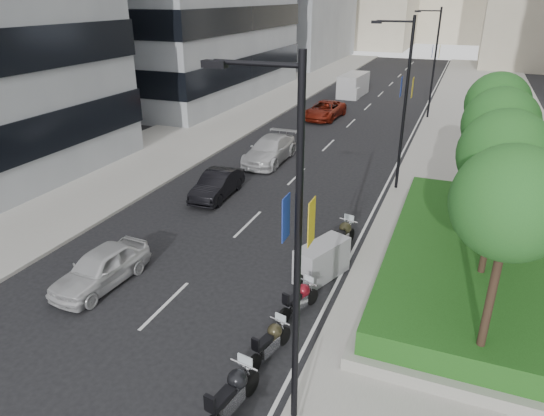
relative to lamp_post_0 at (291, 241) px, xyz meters
The scene contains 24 objects.
ground 6.62m from the lamp_post_0, 166.43° to the right, with size 160.00×160.00×0.00m, color black.
sidewalk_right 29.82m from the lamp_post_0, 80.49° to the left, with size 10.00×100.00×0.15m, color #9E9B93.
sidewalk_left 33.56m from the lamp_post_0, 119.10° to the left, with size 8.00×100.00×0.15m, color #9E9B93.
lane_edge 29.44m from the lamp_post_0, 90.88° to the left, with size 0.12×100.00×0.01m, color silver.
lane_centre 29.97m from the lamp_post_0, 101.01° to the left, with size 0.12×100.00×0.01m, color silver.
planter 11.73m from the lamp_post_0, 56.95° to the left, with size 10.00×14.00×0.40m, color gray.
hedge 11.50m from the lamp_post_0, 56.95° to the left, with size 9.40×13.40×0.80m, color #1C4513.
tree_0 5.30m from the lamp_post_0, 34.56° to the left, with size 2.80×2.80×6.30m.
tree_1 8.25m from the lamp_post_0, 58.11° to the left, with size 2.80×2.80×6.30m.
tree_2 11.84m from the lamp_post_0, 68.40° to the left, with size 2.80×2.80×6.30m.
tree_3 15.62m from the lamp_post_0, 73.81° to the left, with size 2.80×2.80×6.30m.
lamp_post_0 is the anchor object (origin of this frame).
lamp_post_1 17.00m from the lamp_post_0, 90.00° to the left, with size 2.34×0.45×9.00m.
lamp_post_2 35.00m from the lamp_post_0, 90.00° to the left, with size 2.34×0.45×9.00m.
motorcycle_2 4.63m from the lamp_post_0, 161.79° to the right, with size 0.82×2.45×1.23m.
motorcycle_3 5.07m from the lamp_post_0, 123.08° to the left, with size 0.77×2.04×1.03m.
motorcycle_4 6.34m from the lamp_post_0, 105.20° to the left, with size 0.92×1.98×1.03m.
motorcycle_5 8.14m from the lamp_post_0, 99.36° to the left, with size 1.75×2.53×1.42m.
motorcycle_6 10.21m from the lamp_post_0, 95.77° to the left, with size 0.81×2.38×1.19m.
car_a 10.13m from the lamp_post_0, 158.85° to the left, with size 1.66×4.12×1.40m, color silver.
car_b 15.74m from the lamp_post_0, 124.34° to the left, with size 1.46×4.19×1.38m, color black.
car_c 21.14m from the lamp_post_0, 113.23° to the left, with size 2.20×5.41×1.57m, color silver.
car_d 33.09m from the lamp_post_0, 104.42° to the left, with size 2.46×5.33×1.48m, color maroon.
delivery_van 43.73m from the lamp_post_0, 100.95° to the left, with size 2.36×5.50×2.26m.
Camera 1 is at (7.15, -7.66, 9.89)m, focal length 32.00 mm.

